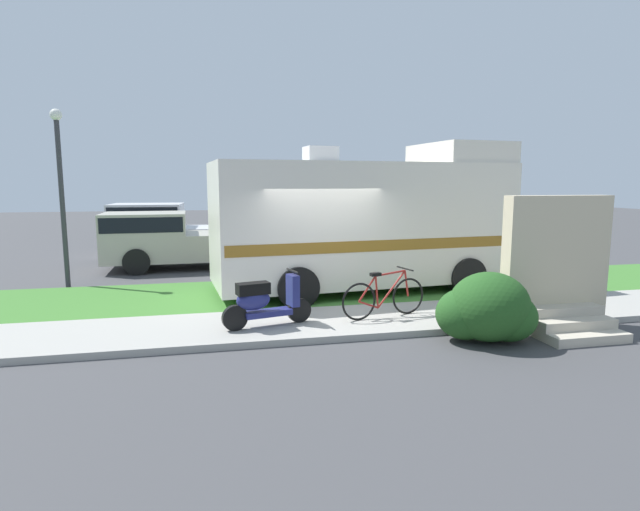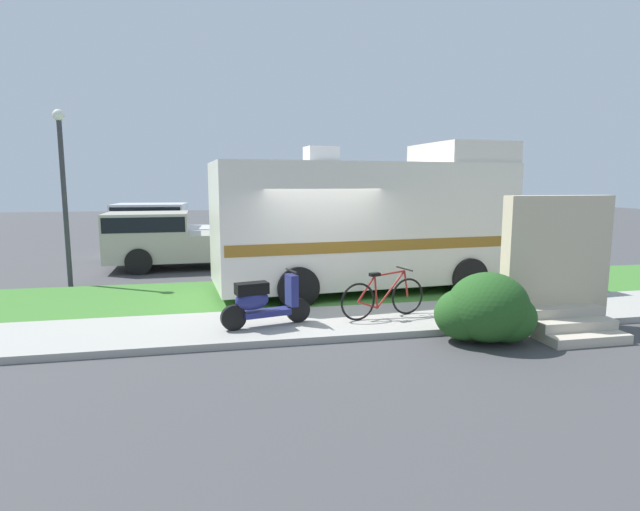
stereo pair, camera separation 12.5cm
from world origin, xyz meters
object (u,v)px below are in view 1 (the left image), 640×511
Objects in this scene: bicycle at (384,297)px; motorhome_rv at (366,221)px; pickup_truck_far at (172,227)px; street_lamp_post at (61,181)px; scooter at (264,301)px; pickup_truck_near at (177,238)px; bottle_green at (539,303)px.

motorhome_rv is at bearing 79.23° from bicycle.
pickup_truck_far is 6.45m from street_lamp_post.
bicycle is at bearing 3.80° from scooter.
pickup_truck_near is 3.94m from street_lamp_post.
scooter is at bearing -76.00° from pickup_truck_near.
scooter is 0.92× the size of bicycle.
motorhome_rv is at bearing -57.53° from pickup_truck_far.
motorhome_rv is 9.37m from pickup_truck_far.
pickup_truck_far is at bearing 125.99° from bottle_green.
pickup_truck_near is 10.43m from bottle_green.
street_lamp_post is at bearing 131.46° from scooter.
street_lamp_post reaches higher than scooter.
motorhome_rv is at bearing 46.54° from scooter.
bottle_green is at bearing -45.64° from motorhome_rv.
street_lamp_post is at bearing -110.49° from pickup_truck_far.
scooter is 0.30× the size of pickup_truck_near.
scooter is at bearing -133.46° from motorhome_rv.
scooter is 6.09× the size of bottle_green.
motorhome_rv is 4.45× the size of scooter.
bicycle is at bearing -67.21° from pickup_truck_far.
pickup_truck_near reaches higher than bicycle.
street_lamp_post is at bearing -136.13° from pickup_truck_near.
scooter is 7.68m from pickup_truck_near.
motorhome_rv is 27.13× the size of bottle_green.
pickup_truck_near is (-4.11, 7.29, 0.42)m from bicycle.
pickup_truck_near is 3.40m from pickup_truck_far.
bottle_green is 0.06× the size of street_lamp_post.
pickup_truck_far is at bearing 69.51° from street_lamp_post.
bicycle is 8.51m from street_lamp_post.
scooter is 2.26m from bicycle.
bicycle is at bearing -60.59° from pickup_truck_near.
scooter is (-2.79, -2.94, -1.13)m from motorhome_rv.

